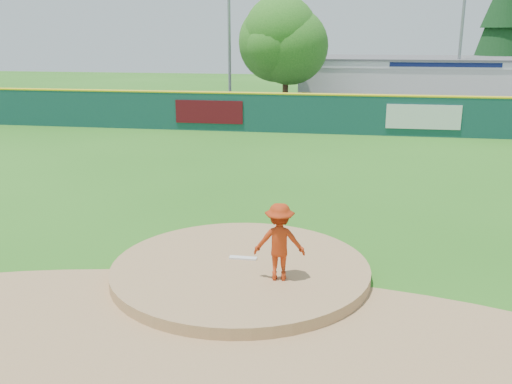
% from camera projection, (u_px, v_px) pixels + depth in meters
% --- Properties ---
extents(ground, '(120.00, 120.00, 0.00)m').
position_uv_depth(ground, '(241.00, 275.00, 12.24)').
color(ground, '#286B19').
rests_on(ground, ground).
extents(pitchers_mound, '(5.50, 5.50, 0.50)m').
position_uv_depth(pitchers_mound, '(241.00, 275.00, 12.24)').
color(pitchers_mound, '#9E774C').
rests_on(pitchers_mound, ground).
extents(pitching_rubber, '(0.60, 0.15, 0.04)m').
position_uv_depth(pitching_rubber, '(243.00, 258.00, 12.46)').
color(pitching_rubber, white).
rests_on(pitching_rubber, pitchers_mound).
extents(infield_dirt_arc, '(15.40, 15.40, 0.01)m').
position_uv_depth(infield_dirt_arc, '(206.00, 348.00, 9.39)').
color(infield_dirt_arc, '#9E774C').
rests_on(infield_dirt_arc, ground).
extents(parking_lot, '(44.00, 16.00, 0.02)m').
position_uv_depth(parking_lot, '(318.00, 110.00, 37.87)').
color(parking_lot, '#38383A').
rests_on(parking_lot, ground).
extents(pitcher, '(1.07, 0.68, 1.58)m').
position_uv_depth(pitcher, '(279.00, 242.00, 11.26)').
color(pitcher, '#AA2E0E').
rests_on(pitcher, pitchers_mound).
extents(van, '(4.89, 3.31, 1.24)m').
position_uv_depth(van, '(322.00, 106.00, 35.16)').
color(van, silver).
rests_on(van, parking_lot).
extents(pool_building_grp, '(15.20, 8.20, 3.31)m').
position_uv_depth(pool_building_grp, '(406.00, 80.00, 41.21)').
color(pool_building_grp, silver).
rests_on(pool_building_grp, ground).
extents(fence_banners, '(14.48, 0.04, 1.20)m').
position_uv_depth(fence_banners, '(313.00, 114.00, 28.94)').
color(fence_banners, '#540C13').
rests_on(fence_banners, ground).
extents(playground_slide, '(0.89, 2.51, 1.38)m').
position_uv_depth(playground_slide, '(107.00, 103.00, 36.31)').
color(playground_slide, blue).
rests_on(playground_slide, ground).
extents(outfield_fence, '(40.00, 0.14, 2.07)m').
position_uv_depth(outfield_fence, '(308.00, 112.00, 29.04)').
color(outfield_fence, '#133E3B').
rests_on(outfield_fence, ground).
extents(deciduous_tree, '(5.60, 5.60, 7.36)m').
position_uv_depth(deciduous_tree, '(286.00, 40.00, 35.06)').
color(deciduous_tree, '#382314').
rests_on(deciduous_tree, ground).
extents(conifer_tree, '(4.40, 4.40, 9.50)m').
position_uv_depth(conifer_tree, '(501.00, 25.00, 42.84)').
color(conifer_tree, '#382314').
rests_on(conifer_tree, ground).
extents(light_pole_left, '(1.75, 0.25, 11.00)m').
position_uv_depth(light_pole_left, '(229.00, 16.00, 37.20)').
color(light_pole_left, gray).
rests_on(light_pole_left, ground).
extents(light_pole_right, '(1.75, 0.25, 10.00)m').
position_uv_depth(light_pole_right, '(462.00, 24.00, 36.84)').
color(light_pole_right, gray).
rests_on(light_pole_right, ground).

